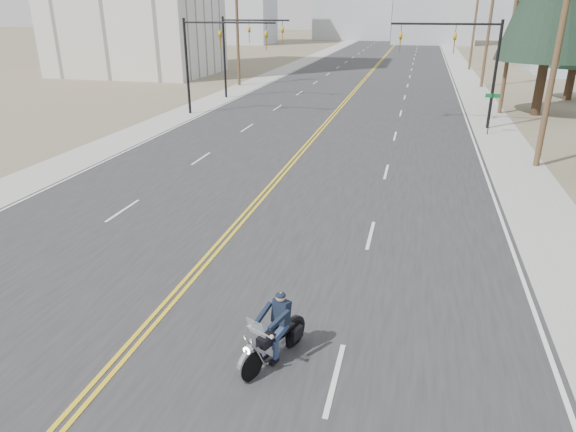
# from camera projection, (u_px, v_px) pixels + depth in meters

# --- Properties ---
(road) EXTENTS (20.00, 200.00, 0.01)m
(road) POSITION_uv_depth(u_px,v_px,m) (375.00, 67.00, 71.82)
(road) COLOR #303033
(road) RESTS_ON ground
(sidewalk_left) EXTENTS (3.00, 200.00, 0.01)m
(sidewalk_left) POSITION_uv_depth(u_px,v_px,m) (296.00, 65.00, 74.42)
(sidewalk_left) COLOR #A5A5A0
(sidewalk_left) RESTS_ON ground
(sidewalk_right) EXTENTS (3.00, 200.00, 0.01)m
(sidewalk_right) POSITION_uv_depth(u_px,v_px,m) (461.00, 69.00, 69.23)
(sidewalk_right) COLOR #A5A5A0
(sidewalk_right) RESTS_ON ground
(traffic_mast_left) EXTENTS (7.10, 0.26, 7.00)m
(traffic_mast_left) POSITION_uv_depth(u_px,v_px,m) (211.00, 48.00, 37.84)
(traffic_mast_left) COLOR black
(traffic_mast_left) RESTS_ON ground
(traffic_mast_right) EXTENTS (7.10, 0.26, 7.00)m
(traffic_mast_right) POSITION_uv_depth(u_px,v_px,m) (466.00, 53.00, 33.79)
(traffic_mast_right) COLOR black
(traffic_mast_right) RESTS_ON ground
(traffic_mast_far) EXTENTS (6.10, 0.26, 7.00)m
(traffic_mast_far) POSITION_uv_depth(u_px,v_px,m) (242.00, 42.00, 45.13)
(traffic_mast_far) COLOR black
(traffic_mast_far) RESTS_ON ground
(street_sign) EXTENTS (0.90, 0.06, 2.62)m
(street_sign) POSITION_uv_depth(u_px,v_px,m) (491.00, 107.00, 32.76)
(street_sign) COLOR black
(street_sign) RESTS_ON ground
(utility_pole_b) EXTENTS (2.20, 0.30, 11.50)m
(utility_pole_b) POSITION_uv_depth(u_px,v_px,m) (558.00, 46.00, 24.51)
(utility_pole_b) COLOR brown
(utility_pole_b) RESTS_ON ground
(utility_pole_c) EXTENTS (2.20, 0.30, 11.00)m
(utility_pole_c) POSITION_uv_depth(u_px,v_px,m) (511.00, 36.00, 38.09)
(utility_pole_c) COLOR brown
(utility_pole_c) RESTS_ON ground
(utility_pole_d) EXTENTS (2.20, 0.30, 11.50)m
(utility_pole_d) POSITION_uv_depth(u_px,v_px,m) (489.00, 26.00, 51.48)
(utility_pole_d) COLOR brown
(utility_pole_d) RESTS_ON ground
(utility_pole_e) EXTENTS (2.20, 0.30, 11.00)m
(utility_pole_e) POSITION_uv_depth(u_px,v_px,m) (475.00, 24.00, 66.85)
(utility_pole_e) COLOR brown
(utility_pole_e) RESTS_ON ground
(utility_pole_left) EXTENTS (2.20, 0.30, 10.50)m
(utility_pole_left) POSITION_uv_depth(u_px,v_px,m) (237.00, 31.00, 52.81)
(utility_pole_left) COLOR brown
(utility_pole_left) RESTS_ON ground
(haze_bldg_b) EXTENTS (18.00, 14.00, 14.00)m
(haze_bldg_b) POSITION_uv_depth(u_px,v_px,m) (434.00, 11.00, 116.83)
(haze_bldg_b) COLOR #ADB2B7
(haze_bldg_b) RESTS_ON ground
(haze_bldg_e) EXTENTS (14.00, 14.00, 12.00)m
(haze_bldg_e) POSITION_uv_depth(u_px,v_px,m) (499.00, 15.00, 135.84)
(haze_bldg_e) COLOR #B7BCC6
(haze_bldg_e) RESTS_ON ground
(haze_bldg_f) EXTENTS (12.00, 12.00, 16.00)m
(haze_bldg_f) POSITION_uv_depth(u_px,v_px,m) (205.00, 7.00, 134.03)
(haze_bldg_f) COLOR #ADB2B7
(haze_bldg_f) RESTS_ON ground
(motorcyclist) EXTENTS (1.73, 2.37, 1.70)m
(motorcyclist) POSITION_uv_depth(u_px,v_px,m) (273.00, 330.00, 11.65)
(motorcyclist) COLOR black
(motorcyclist) RESTS_ON ground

